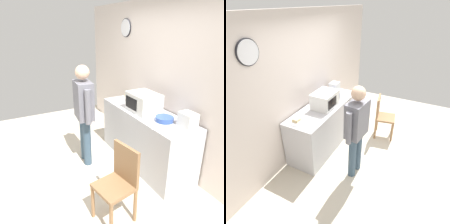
# 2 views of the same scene
# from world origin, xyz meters

# --- Properties ---
(ground_plane) EXTENTS (6.00, 6.00, 0.00)m
(ground_plane) POSITION_xyz_m (0.00, 0.00, 0.00)
(ground_plane) COLOR beige
(back_wall) EXTENTS (5.40, 0.13, 2.60)m
(back_wall) POSITION_xyz_m (-0.00, 1.60, 1.30)
(back_wall) COLOR silver
(back_wall) RESTS_ON ground_plane
(kitchen_counter) EXTENTS (1.83, 0.62, 0.91)m
(kitchen_counter) POSITION_xyz_m (0.02, 1.22, 0.46)
(kitchen_counter) COLOR #B7B7BC
(kitchen_counter) RESTS_ON ground_plane
(microwave) EXTENTS (0.50, 0.39, 0.30)m
(microwave) POSITION_xyz_m (-0.01, 1.17, 1.06)
(microwave) COLOR silver
(microwave) RESTS_ON kitchen_counter
(sandwich_plate) EXTENTS (0.28, 0.28, 0.07)m
(sandwich_plate) POSITION_xyz_m (-0.71, 1.33, 0.93)
(sandwich_plate) COLOR white
(sandwich_plate) RESTS_ON kitchen_counter
(salad_bowl) EXTENTS (0.26, 0.26, 0.07)m
(salad_bowl) POSITION_xyz_m (0.45, 1.22, 0.95)
(salad_bowl) COLOR #33519E
(salad_bowl) RESTS_ON kitchen_counter
(toaster) EXTENTS (0.22, 0.18, 0.20)m
(toaster) POSITION_xyz_m (0.73, 1.37, 1.01)
(toaster) COLOR silver
(toaster) RESTS_ON kitchen_counter
(fork_utensil) EXTENTS (0.03, 0.17, 0.01)m
(fork_utensil) POSITION_xyz_m (0.58, 0.97, 0.92)
(fork_utensil) COLOR silver
(fork_utensil) RESTS_ON kitchen_counter
(spoon_utensil) EXTENTS (0.16, 0.10, 0.01)m
(spoon_utensil) POSITION_xyz_m (-0.69, 1.13, 0.92)
(spoon_utensil) COLOR silver
(spoon_utensil) RESTS_ON kitchen_counter
(person_standing) EXTENTS (0.59, 0.28, 1.65)m
(person_standing) POSITION_xyz_m (-0.45, 0.34, 0.96)
(person_standing) COLOR #354B5E
(person_standing) RESTS_ON ground_plane
(wooden_chair) EXTENTS (0.47, 0.47, 0.94)m
(wooden_chair) POSITION_xyz_m (0.85, 0.25, 0.52)
(wooden_chair) COLOR olive
(wooden_chair) RESTS_ON ground_plane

